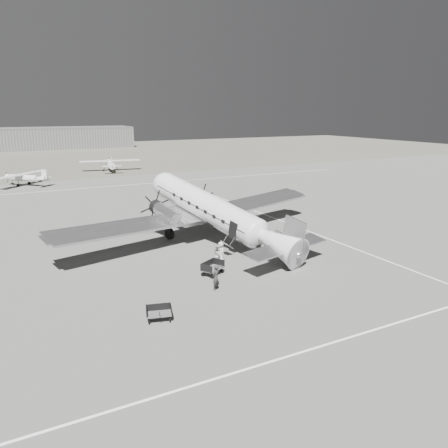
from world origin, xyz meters
The scene contains 14 objects.
ground centered at (0.00, 0.00, 0.00)m, with size 260.00×260.00×0.00m, color slate.
taxi_line_near centered at (0.00, -14.00, 0.01)m, with size 60.00×0.15×0.01m, color white.
taxi_line_right centered at (12.00, 0.00, 0.01)m, with size 0.15×80.00×0.01m, color white.
taxi_line_horizon centered at (0.00, 40.00, 0.01)m, with size 90.00×0.15×0.01m, color white.
grass_infield centered at (0.00, 95.00, 0.00)m, with size 260.00×90.00×0.01m, color #5B594C.
hangar_main centered at (5.00, 120.00, 3.30)m, with size 42.00×14.00×6.60m.
dc3_airliner centered at (1.90, 4.96, 2.78)m, with size 29.16×20.24×5.56m, color silver, non-canonical shape.
light_plane_left centered at (-11.35, 47.03, 1.08)m, with size 10.37×8.41×2.15m, color silver, non-canonical shape.
light_plane_right centered at (5.11, 58.15, 1.22)m, with size 11.71×9.50×2.43m, color silver, non-canonical shape.
baggage_cart_near centered at (-1.81, -2.33, 0.50)m, with size 1.77×1.25×1.00m, color #525252, non-canonical shape.
baggage_cart_far centered at (-7.75, -7.42, 0.43)m, with size 1.54×1.09×0.87m, color #525252, non-canonical shape.
ground_crew centered at (-2.86, -4.93, 0.88)m, with size 0.64×0.42×1.75m, color #2F2F2F.
ramp_agent centered at (-0.57, -0.80, 0.85)m, with size 0.82×0.64×1.69m, color #B5B5B3.
passenger centered at (-0.01, -0.15, 0.84)m, with size 0.82×0.53×1.68m, color silver.
Camera 1 is at (-15.06, -29.53, 11.76)m, focal length 35.00 mm.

